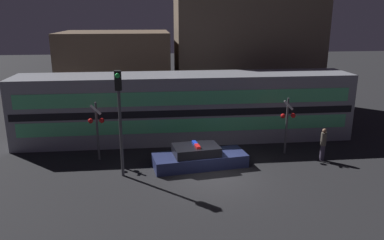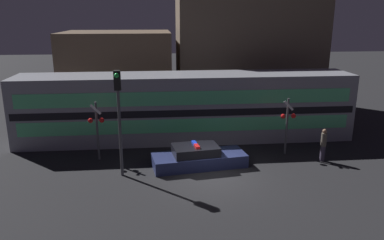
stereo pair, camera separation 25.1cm
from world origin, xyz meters
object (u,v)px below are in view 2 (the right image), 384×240
(train, at_px, (186,107))
(pedestrian, at_px, (323,145))
(police_car, at_px, (198,158))
(traffic_light_corner, at_px, (119,106))
(crossing_signal_near, at_px, (287,122))

(train, height_order, pedestrian, train)
(police_car, bearing_deg, pedestrian, -7.52)
(pedestrian, xyz_separation_m, traffic_light_corner, (-10.50, -0.85, 2.55))
(pedestrian, height_order, traffic_light_corner, traffic_light_corner)
(pedestrian, bearing_deg, crossing_signal_near, 144.40)
(train, height_order, traffic_light_corner, traffic_light_corner)
(pedestrian, height_order, crossing_signal_near, crossing_signal_near)
(train, bearing_deg, crossing_signal_near, -32.19)
(train, distance_m, traffic_light_corner, 6.59)
(pedestrian, relative_size, traffic_light_corner, 0.35)
(police_car, relative_size, crossing_signal_near, 1.55)
(pedestrian, relative_size, crossing_signal_near, 0.56)
(crossing_signal_near, height_order, traffic_light_corner, traffic_light_corner)
(traffic_light_corner, bearing_deg, train, 56.22)
(police_car, xyz_separation_m, pedestrian, (6.68, 0.05, 0.45))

